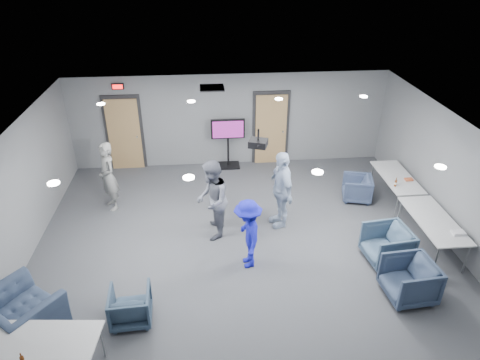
{
  "coord_description": "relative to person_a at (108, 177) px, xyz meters",
  "views": [
    {
      "loc": [
        -0.73,
        -7.55,
        5.8
      ],
      "look_at": [
        0.01,
        0.72,
        1.2
      ],
      "focal_mm": 32.0,
      "sensor_mm": 36.0,
      "label": 1
    }
  ],
  "objects": [
    {
      "name": "floor",
      "position": [
        3.1,
        -1.77,
        -0.87
      ],
      "size": [
        9.0,
        9.0,
        0.0
      ],
      "primitive_type": "plane",
      "color": "#3D4146",
      "rests_on": "ground"
    },
    {
      "name": "ceiling",
      "position": [
        3.1,
        -1.77,
        1.83
      ],
      "size": [
        9.0,
        9.0,
        0.0
      ],
      "primitive_type": "plane",
      "rotation": [
        3.14,
        0.0,
        0.0
      ],
      "color": "silver",
      "rests_on": "wall_back"
    },
    {
      "name": "wall_back",
      "position": [
        3.1,
        2.23,
        0.48
      ],
      "size": [
        9.0,
        0.02,
        2.7
      ],
      "primitive_type": "cube",
      "color": "slate",
      "rests_on": "floor"
    },
    {
      "name": "wall_front",
      "position": [
        3.1,
        -5.77,
        0.48
      ],
      "size": [
        9.0,
        0.02,
        2.7
      ],
      "primitive_type": "cube",
      "color": "slate",
      "rests_on": "floor"
    },
    {
      "name": "wall_left",
      "position": [
        -1.4,
        -1.77,
        0.48
      ],
      "size": [
        0.02,
        8.0,
        2.7
      ],
      "primitive_type": "cube",
      "color": "slate",
      "rests_on": "floor"
    },
    {
      "name": "wall_right",
      "position": [
        7.6,
        -1.77,
        0.48
      ],
      "size": [
        0.02,
        8.0,
        2.7
      ],
      "primitive_type": "cube",
      "color": "slate",
      "rests_on": "floor"
    },
    {
      "name": "door_left",
      "position": [
        0.1,
        2.18,
        0.2
      ],
      "size": [
        1.06,
        0.17,
        2.24
      ],
      "color": "black",
      "rests_on": "wall_back"
    },
    {
      "name": "door_right",
      "position": [
        4.3,
        2.18,
        0.2
      ],
      "size": [
        1.06,
        0.17,
        2.24
      ],
      "color": "black",
      "rests_on": "wall_back"
    },
    {
      "name": "exit_sign",
      "position": [
        0.1,
        2.16,
        1.58
      ],
      "size": [
        0.32,
        0.08,
        0.16
      ],
      "color": "black",
      "rests_on": "wall_back"
    },
    {
      "name": "hvac_diffuser",
      "position": [
        2.6,
        1.03,
        1.82
      ],
      "size": [
        0.6,
        0.6,
        0.03
      ],
      "primitive_type": "cube",
      "color": "black",
      "rests_on": "ceiling"
    },
    {
      "name": "downlights",
      "position": [
        3.1,
        -1.77,
        1.82
      ],
      "size": [
        6.18,
        3.78,
        0.02
      ],
      "color": "white",
      "rests_on": "ceiling"
    },
    {
      "name": "person_a",
      "position": [
        0.0,
        0.0,
        0.0
      ],
      "size": [
        0.68,
        0.76,
        1.74
      ],
      "primitive_type": "imported",
      "rotation": [
        0.0,
        0.0,
        -1.03
      ],
      "color": "gray",
      "rests_on": "floor"
    },
    {
      "name": "person_b",
      "position": [
        2.47,
        -1.39,
        0.05
      ],
      "size": [
        0.77,
        0.95,
        1.84
      ],
      "primitive_type": "imported",
      "rotation": [
        0.0,
        0.0,
        -1.66
      ],
      "color": "slate",
      "rests_on": "floor"
    },
    {
      "name": "person_c",
      "position": [
        4.04,
        -1.07,
        0.06
      ],
      "size": [
        0.65,
        1.15,
        1.86
      ],
      "primitive_type": "imported",
      "rotation": [
        0.0,
        0.0,
        -1.38
      ],
      "color": "#A3B6D2",
      "rests_on": "floor"
    },
    {
      "name": "person_d",
      "position": [
        3.14,
        -2.47,
        -0.11
      ],
      "size": [
        0.62,
        1.01,
        1.51
      ],
      "primitive_type": "imported",
      "rotation": [
        0.0,
        0.0,
        -1.51
      ],
      "color": "#1B1EB2",
      "rests_on": "floor"
    },
    {
      "name": "chair_right_a",
      "position": [
        6.19,
        -0.17,
        -0.54
      ],
      "size": [
        0.86,
        0.85,
        0.65
      ],
      "primitive_type": "imported",
      "rotation": [
        0.0,
        0.0,
        -1.82
      ],
      "color": "#384562",
      "rests_on": "floor"
    },
    {
      "name": "chair_right_b",
      "position": [
        6.0,
        -2.6,
        -0.48
      ],
      "size": [
        0.95,
        0.92,
        0.78
      ],
      "primitive_type": "imported",
      "rotation": [
        0.0,
        0.0,
        -1.45
      ],
      "color": "#3E546B",
      "rests_on": "floor"
    },
    {
      "name": "chair_right_c",
      "position": [
        6.0,
        -3.65,
        -0.48
      ],
      "size": [
        0.93,
        0.9,
        0.78
      ],
      "primitive_type": "imported",
      "rotation": [
        0.0,
        0.0,
        -1.49
      ],
      "color": "#334058",
      "rests_on": "floor"
    },
    {
      "name": "chair_front_a",
      "position": [
        0.97,
        -3.77,
        -0.55
      ],
      "size": [
        0.73,
        0.75,
        0.65
      ],
      "primitive_type": "imported",
      "rotation": [
        0.0,
        0.0,
        3.2
      ],
      "color": "#324457",
      "rests_on": "floor"
    },
    {
      "name": "chair_front_b",
      "position": [
        -0.8,
        -3.84,
        -0.48
      ],
      "size": [
        1.57,
        1.54,
        0.77
      ],
      "primitive_type": "imported",
      "rotation": [
        0.0,
        0.0,
        2.49
      ],
      "color": "#334059",
      "rests_on": "floor"
    },
    {
      "name": "table_right_a",
      "position": [
        7.1,
        -0.37,
        -0.18
      ],
      "size": [
        0.74,
        1.77,
        0.73
      ],
      "rotation": [
        0.0,
        0.0,
        1.57
      ],
      "color": "silver",
      "rests_on": "floor"
    },
    {
      "name": "table_right_b",
      "position": [
        7.1,
        -2.27,
        -0.18
      ],
      "size": [
        0.78,
        1.88,
        0.73
      ],
      "rotation": [
        0.0,
        0.0,
        1.57
      ],
      "color": "silver",
      "rests_on": "floor"
    },
    {
      "name": "table_front_left",
      "position": [
        -0.3,
        -4.77,
        -0.18
      ],
      "size": [
        2.03,
        1.0,
        0.73
      ],
      "rotation": [
        0.0,
        0.0,
        -0.09
      ],
      "color": "silver",
      "rests_on": "floor"
    },
    {
      "name": "bottle_right",
      "position": [
        6.85,
        -0.83,
        -0.05
      ],
      "size": [
        0.06,
        0.06,
        0.23
      ],
      "color": "#5A2A0F",
      "rests_on": "table_right_a"
    },
    {
      "name": "snack_box",
      "position": [
        7.3,
        -0.58,
        -0.12
      ],
      "size": [
        0.19,
        0.13,
        0.04
      ],
      "primitive_type": "cube",
      "rotation": [
        0.0,
        0.0,
        0.04
      ],
      "color": "#B5512D",
      "rests_on": "table_right_a"
    },
    {
      "name": "wrapper",
      "position": [
        7.33,
        -2.8,
        -0.11
      ],
      "size": [
        0.24,
        0.17,
        0.05
      ],
      "primitive_type": "cube",
      "rotation": [
        0.0,
        0.0,
        -0.03
      ],
      "color": "silver",
      "rests_on": "table_right_b"
    },
    {
      "name": "tv_stand",
      "position": [
        3.03,
        1.98,
        -0.03
      ],
      "size": [
        0.97,
        0.46,
        1.48
      ],
      "color": "black",
      "rests_on": "floor"
    },
    {
      "name": "projector",
      "position": [
        3.4,
        -1.77,
        1.54
      ],
      "size": [
        0.42,
        0.39,
        0.36
      ],
      "rotation": [
        0.0,
        0.0,
        -0.34
      ],
      "color": "black",
      "rests_on": "ceiling"
    }
  ]
}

